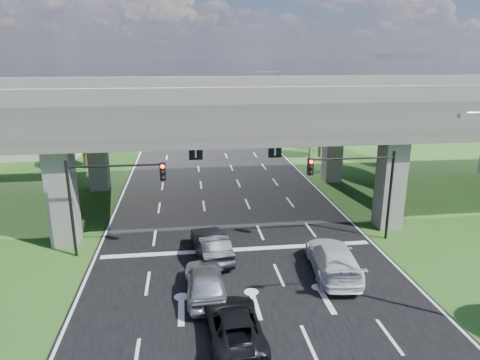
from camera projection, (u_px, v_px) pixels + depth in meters
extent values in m
plane|color=#294F19|center=(247.00, 277.00, 23.66)|extent=(160.00, 160.00, 0.00)
cube|color=black|center=(228.00, 214.00, 33.18)|extent=(18.00, 120.00, 0.03)
cube|color=#393634|center=(225.00, 107.00, 32.86)|extent=(80.00, 15.00, 2.00)
cube|color=slate|center=(236.00, 96.00, 25.54)|extent=(80.00, 0.50, 1.00)
cube|color=slate|center=(217.00, 82.00, 39.35)|extent=(80.00, 0.50, 1.00)
cube|color=slate|center=(62.00, 192.00, 27.04)|extent=(1.60, 1.60, 7.00)
cube|color=slate|center=(98.00, 152.00, 38.47)|extent=(1.60, 1.60, 7.00)
cube|color=slate|center=(391.00, 180.00, 29.77)|extent=(1.60, 1.60, 7.00)
cube|color=slate|center=(333.00, 145.00, 41.19)|extent=(1.60, 1.60, 7.00)
cube|color=black|center=(196.00, 153.00, 26.45)|extent=(0.85, 0.06, 0.85)
cube|color=black|center=(275.00, 151.00, 27.06)|extent=(0.85, 0.06, 0.85)
cube|color=#9E9E99|center=(0.00, 138.00, 53.22)|extent=(20.00, 10.00, 4.00)
cylinder|color=black|center=(390.00, 196.00, 27.88)|extent=(0.18, 0.18, 6.00)
cylinder|color=black|center=(352.00, 158.00, 26.81)|extent=(5.50, 0.12, 0.12)
cube|color=black|center=(310.00, 167.00, 26.41)|extent=(0.35, 0.28, 1.05)
sphere|color=#FF0C05|center=(311.00, 162.00, 26.16)|extent=(0.22, 0.22, 0.22)
cylinder|color=black|center=(71.00, 210.00, 25.40)|extent=(0.18, 0.18, 6.00)
cylinder|color=black|center=(115.00, 166.00, 25.02)|extent=(5.50, 0.12, 0.12)
cube|color=black|center=(163.00, 172.00, 25.30)|extent=(0.35, 0.28, 1.05)
sphere|color=#FF0C05|center=(162.00, 167.00, 25.05)|extent=(0.22, 0.22, 0.22)
cube|color=gray|center=(466.00, 116.00, 16.20)|extent=(0.60, 0.25, 0.18)
cylinder|color=gray|center=(311.00, 121.00, 46.43)|extent=(0.16, 0.16, 10.00)
cylinder|color=gray|center=(299.00, 77.00, 44.94)|extent=(3.00, 0.10, 0.10)
cube|color=gray|center=(285.00, 78.00, 44.78)|extent=(0.60, 0.25, 0.18)
cylinder|color=gray|center=(279.00, 105.00, 61.67)|extent=(0.16, 0.16, 10.00)
cylinder|color=gray|center=(269.00, 72.00, 60.17)|extent=(3.00, 0.10, 0.10)
cube|color=gray|center=(259.00, 72.00, 60.02)|extent=(0.60, 0.25, 0.18)
cylinder|color=black|center=(84.00, 154.00, 46.23)|extent=(0.36, 0.36, 3.30)
sphere|color=#1E4412|center=(82.00, 126.00, 45.40)|extent=(4.50, 4.50, 4.50)
sphere|color=#1E4412|center=(84.00, 114.00, 44.79)|extent=(3.60, 3.60, 3.60)
sphere|color=#1E4412|center=(80.00, 134.00, 45.99)|extent=(3.30, 3.30, 3.30)
cylinder|color=black|center=(74.00, 142.00, 53.54)|extent=(0.36, 0.36, 2.86)
sphere|color=#1E4412|center=(72.00, 121.00, 52.82)|extent=(3.90, 3.90, 3.90)
sphere|color=#1E4412|center=(73.00, 112.00, 52.26)|extent=(3.12, 3.12, 3.12)
sphere|color=#1E4412|center=(70.00, 127.00, 53.38)|extent=(2.86, 2.86, 2.86)
cylinder|color=black|center=(116.00, 129.00, 61.57)|extent=(0.36, 0.36, 3.52)
sphere|color=#1E4412|center=(114.00, 106.00, 60.67)|extent=(4.80, 4.80, 4.80)
sphere|color=#1E4412|center=(116.00, 96.00, 60.04)|extent=(3.84, 3.84, 3.84)
sphere|color=#1E4412|center=(113.00, 113.00, 61.29)|extent=(3.52, 3.52, 3.52)
cylinder|color=black|center=(320.00, 145.00, 51.51)|extent=(0.36, 0.36, 3.08)
sphere|color=#1E4412|center=(321.00, 121.00, 50.73)|extent=(4.20, 4.20, 4.20)
sphere|color=#1E4412|center=(326.00, 111.00, 50.15)|extent=(3.36, 3.36, 3.36)
sphere|color=#1E4412|center=(317.00, 128.00, 51.31)|extent=(3.08, 3.08, 3.08)
cylinder|color=black|center=(323.00, 133.00, 59.53)|extent=(0.36, 0.36, 2.86)
sphere|color=#1E4412|center=(324.00, 115.00, 58.81)|extent=(3.90, 3.90, 3.90)
sphere|color=#1E4412|center=(328.00, 106.00, 58.25)|extent=(3.12, 3.12, 3.12)
sphere|color=#1E4412|center=(321.00, 120.00, 59.37)|extent=(2.86, 2.86, 2.86)
cylinder|color=black|center=(282.00, 124.00, 66.60)|extent=(0.36, 0.36, 3.30)
sphere|color=#1E4412|center=(283.00, 104.00, 65.76)|extent=(4.50, 4.50, 4.50)
sphere|color=#1E4412|center=(286.00, 96.00, 65.15)|extent=(3.60, 3.60, 3.60)
sphere|color=#1E4412|center=(280.00, 110.00, 66.36)|extent=(3.30, 3.30, 3.30)
imported|color=#B6B9BE|center=(205.00, 281.00, 21.57)|extent=(2.06, 4.92, 1.66)
imported|color=black|center=(211.00, 244.00, 25.77)|extent=(2.44, 5.25, 1.67)
imported|color=silver|center=(333.00, 259.00, 23.87)|extent=(3.08, 6.16, 1.72)
imported|color=black|center=(234.00, 325.00, 18.29)|extent=(2.45, 5.03, 1.38)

